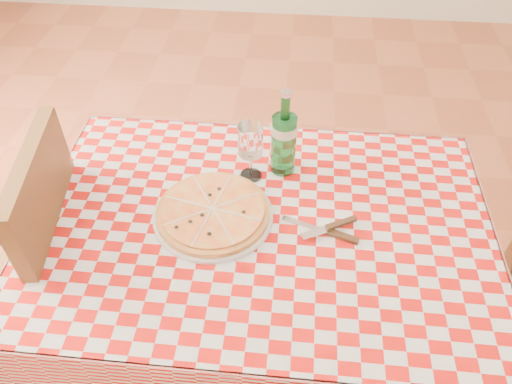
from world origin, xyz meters
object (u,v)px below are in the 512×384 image
water_bottle (284,133)px  dining_table (261,245)px  pizza_plate (213,212)px  wine_glass (251,152)px  chair_far (33,262)px

water_bottle → dining_table: bearing=-101.1°
pizza_plate → water_bottle: water_bottle is taller
wine_glass → chair_far: bearing=-158.9°
water_bottle → wine_glass: 0.11m
pizza_plate → wine_glass: bearing=64.5°
dining_table → water_bottle: bearing=78.9°
chair_far → pizza_plate: bearing=177.7°
dining_table → pizza_plate: (-0.14, 0.01, 0.12)m
water_bottle → wine_glass: (-0.10, -0.04, -0.05)m
chair_far → pizza_plate: size_ratio=2.89×
dining_table → pizza_plate: pizza_plate is taller
dining_table → wine_glass: 0.28m
pizza_plate → water_bottle: 0.32m
water_bottle → wine_glass: water_bottle is taller
dining_table → pizza_plate: size_ratio=3.51×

